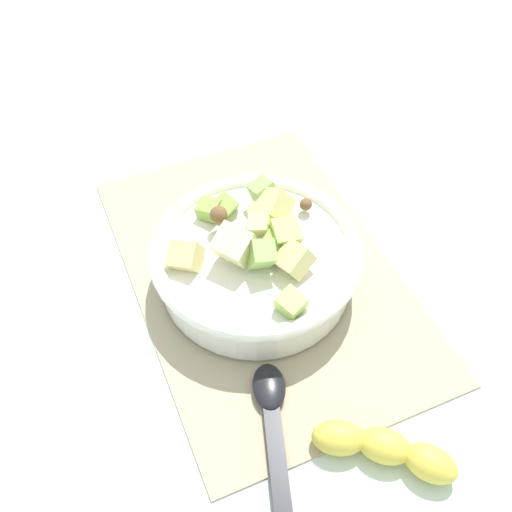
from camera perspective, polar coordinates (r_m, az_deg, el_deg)
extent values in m
plane|color=silver|center=(0.77, 0.66, -1.70)|extent=(2.40, 2.40, 0.00)
cube|color=tan|center=(0.76, 0.66, -1.56)|extent=(0.48, 0.32, 0.01)
cylinder|color=white|center=(0.73, 0.00, -0.84)|extent=(0.24, 0.24, 0.06)
torus|color=white|center=(0.71, 0.00, 0.58)|extent=(0.25, 0.25, 0.02)
cube|color=#E5D684|center=(0.68, 3.66, -0.32)|extent=(0.04, 0.05, 0.05)
cube|color=#E5D684|center=(0.69, -6.76, -0.09)|extent=(0.05, 0.05, 0.04)
cube|color=#9EC656|center=(0.69, 1.45, 1.24)|extent=(0.03, 0.03, 0.03)
sphere|color=brown|center=(0.72, -3.58, 3.94)|extent=(0.03, 0.03, 0.03)
cube|color=#9EC656|center=(0.69, 2.82, 2.18)|extent=(0.04, 0.03, 0.03)
cube|color=#93C160|center=(0.75, 0.74, 5.96)|extent=(0.04, 0.04, 0.04)
cube|color=#9EC656|center=(0.75, -3.05, 4.74)|extent=(0.04, 0.04, 0.03)
cube|color=beige|center=(0.68, -2.09, 1.11)|extent=(0.06, 0.06, 0.04)
cube|color=#A3CC6B|center=(0.68, 0.46, 0.18)|extent=(0.04, 0.03, 0.05)
cube|color=#8CB74C|center=(0.74, -4.46, 4.45)|extent=(0.04, 0.04, 0.02)
cube|color=#9EC656|center=(0.65, 3.37, -4.49)|extent=(0.04, 0.04, 0.03)
cube|color=beige|center=(0.71, 0.49, 3.15)|extent=(0.04, 0.04, 0.03)
sphere|color=brown|center=(0.75, 4.76, 4.92)|extent=(0.02, 0.02, 0.02)
cube|color=#E5D684|center=(0.73, 1.50, 4.72)|extent=(0.06, 0.06, 0.06)
ellipsoid|color=black|center=(0.67, 1.24, -12.30)|extent=(0.06, 0.05, 0.01)
cube|color=black|center=(0.63, 2.40, -21.57)|extent=(0.19, 0.07, 0.01)
ellipsoid|color=yellow|center=(0.65, 16.27, -18.42)|extent=(0.07, 0.06, 0.04)
ellipsoid|color=yellow|center=(0.65, 12.14, -17.25)|extent=(0.06, 0.07, 0.04)
ellipsoid|color=yellow|center=(0.64, 7.86, -16.77)|extent=(0.06, 0.07, 0.04)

